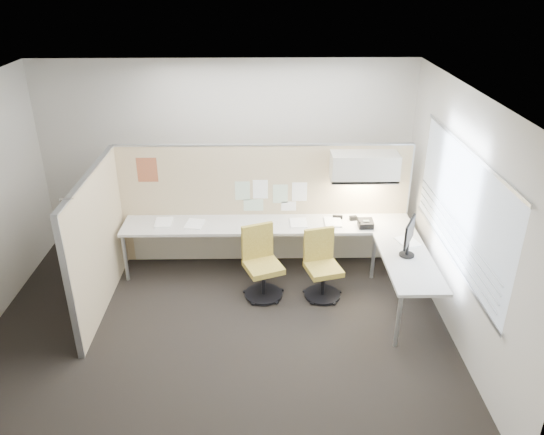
{
  "coord_description": "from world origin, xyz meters",
  "views": [
    {
      "loc": [
        0.55,
        -5.28,
        3.98
      ],
      "look_at": [
        0.65,
        0.8,
        1.05
      ],
      "focal_mm": 35.0,
      "sensor_mm": 36.0,
      "label": 1
    }
  ],
  "objects_px": {
    "chair_right": "(322,267)",
    "monitor": "(409,236)",
    "desk": "(292,236)",
    "phone": "(365,224)",
    "chair_left": "(261,265)"
  },
  "relations": [
    {
      "from": "desk",
      "to": "phone",
      "type": "bearing_deg",
      "value": 1.08
    },
    {
      "from": "monitor",
      "to": "phone",
      "type": "bearing_deg",
      "value": 51.88
    },
    {
      "from": "monitor",
      "to": "phone",
      "type": "xyz_separation_m",
      "value": [
        -0.37,
        0.79,
        -0.22
      ]
    },
    {
      "from": "phone",
      "to": "chair_left",
      "type": "bearing_deg",
      "value": -161.66
    },
    {
      "from": "chair_right",
      "to": "monitor",
      "type": "bearing_deg",
      "value": -30.44
    },
    {
      "from": "chair_right",
      "to": "phone",
      "type": "height_order",
      "value": "chair_right"
    },
    {
      "from": "chair_left",
      "to": "phone",
      "type": "height_order",
      "value": "chair_left"
    },
    {
      "from": "desk",
      "to": "phone",
      "type": "relative_size",
      "value": 18.99
    },
    {
      "from": "chair_right",
      "to": "monitor",
      "type": "xyz_separation_m",
      "value": [
        1.01,
        -0.27,
        0.59
      ]
    },
    {
      "from": "desk",
      "to": "monitor",
      "type": "relative_size",
      "value": 8.43
    },
    {
      "from": "phone",
      "to": "monitor",
      "type": "bearing_deg",
      "value": -65.49
    },
    {
      "from": "desk",
      "to": "chair_right",
      "type": "bearing_deg",
      "value": -54.04
    },
    {
      "from": "chair_right",
      "to": "monitor",
      "type": "height_order",
      "value": "monitor"
    },
    {
      "from": "phone",
      "to": "desk",
      "type": "bearing_deg",
      "value": -179.76
    },
    {
      "from": "desk",
      "to": "chair_right",
      "type": "relative_size",
      "value": 4.45
    }
  ]
}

